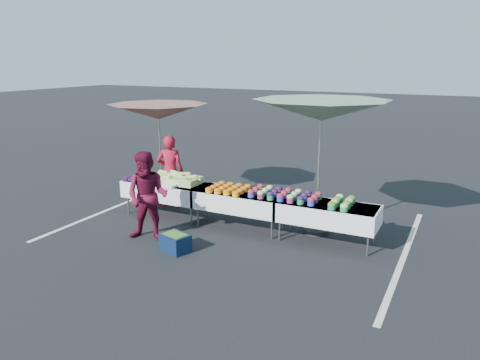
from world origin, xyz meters
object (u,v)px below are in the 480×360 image
at_px(umbrella_left, 158,112).
at_px(storage_bin, 175,242).
at_px(table_center, 240,200).
at_px(vendor, 170,171).
at_px(umbrella_right, 321,111).
at_px(customer, 148,196).
at_px(table_right, 327,213).
at_px(table_left, 166,189).

bearing_deg(umbrella_left, storage_bin, -50.05).
xyz_separation_m(table_center, vendor, (-2.06, 0.55, 0.25)).
relative_size(vendor, umbrella_right, 0.50).
bearing_deg(customer, table_right, 8.66).
bearing_deg(storage_bin, customer, 177.83).
xyz_separation_m(customer, umbrella_right, (2.74, 1.73, 1.55)).
relative_size(table_right, customer, 1.10).
bearing_deg(table_center, table_left, 180.00).
bearing_deg(vendor, storage_bin, 104.58).
bearing_deg(table_right, umbrella_left, 169.46).
distance_m(table_center, customer, 1.85).
relative_size(vendor, customer, 0.99).
relative_size(customer, umbrella_left, 0.64).
bearing_deg(storage_bin, table_left, 146.14).
height_order(table_left, umbrella_left, umbrella_left).
bearing_deg(customer, table_left, 97.12).
distance_m(table_center, vendor, 2.15).
bearing_deg(umbrella_right, table_left, -173.04).
xyz_separation_m(table_center, table_right, (1.80, 0.00, 0.00)).
bearing_deg(umbrella_left, customer, -59.88).
relative_size(table_left, umbrella_left, 0.71).
bearing_deg(table_left, umbrella_left, 131.19).
xyz_separation_m(table_left, vendor, (-0.26, 0.55, 0.25)).
xyz_separation_m(table_left, table_right, (3.60, 0.00, 0.00)).
bearing_deg(vendor, table_center, 143.53).
distance_m(table_right, customer, 3.35).
bearing_deg(table_right, vendor, 171.89).
bearing_deg(table_right, customer, -156.51).
relative_size(umbrella_left, umbrella_right, 0.78).
height_order(table_right, vendor, vendor).
xyz_separation_m(umbrella_left, umbrella_right, (3.98, -0.40, 0.26)).
bearing_deg(vendor, umbrella_right, 156.06).
height_order(table_center, umbrella_right, umbrella_right).
bearing_deg(storage_bin, umbrella_left, 146.78).
relative_size(table_center, vendor, 1.11).
bearing_deg(table_left, vendor, 115.10).
height_order(table_center, customer, customer).
relative_size(table_left, vendor, 1.11).
distance_m(table_center, umbrella_left, 3.05).
height_order(table_left, umbrella_right, umbrella_right).
xyz_separation_m(table_center, customer, (-1.26, -1.33, 0.26)).
relative_size(customer, storage_bin, 2.92).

